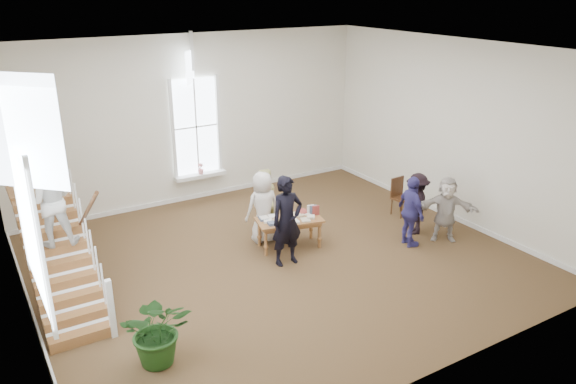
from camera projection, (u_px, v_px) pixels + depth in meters
ground at (280, 260)px, 12.30m from camera, size 10.00×10.00×0.00m
room_shell at (200, 185)px, 15.68m from camera, size 10.49×10.00×10.00m
staircase at (53, 222)px, 10.23m from camera, size 1.10×4.10×2.92m
library_table at (289, 222)px, 12.73m from camera, size 1.60×1.04×0.76m
police_officer at (287, 221)px, 11.85m from camera, size 0.73×0.48×1.98m
elderly_woman at (263, 207)px, 12.95m from camera, size 0.84×0.55×1.69m
person_yellow at (264, 200)px, 13.52m from camera, size 0.89×0.77×1.57m
woman_cluster_a at (411, 212)px, 12.72m from camera, size 0.61×1.04×1.67m
woman_cluster_b at (417, 204)px, 13.40m from camera, size 1.03×1.11×1.50m
woman_cluster_c at (446, 209)px, 13.02m from camera, size 1.41×1.27×1.55m
floor_plant at (158, 330)px, 8.82m from camera, size 1.34×1.26×1.21m
side_chair at (400, 194)px, 14.55m from camera, size 0.46×0.46×0.99m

